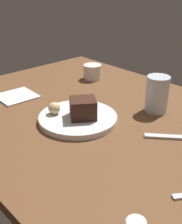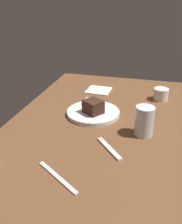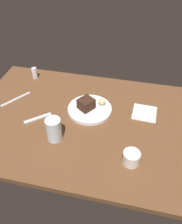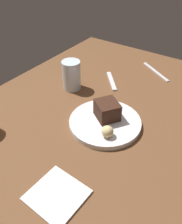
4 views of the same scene
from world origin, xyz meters
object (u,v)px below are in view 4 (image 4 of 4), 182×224
object	(u,v)px
chocolate_cake_slice	(107,110)
folded_napkin	(57,195)
dessert_plate	(105,122)
bread_roll	(107,131)
water_glass	(72,75)
dessert_spoon	(111,81)
butter_knife	(155,72)

from	to	relation	value
chocolate_cake_slice	folded_napkin	xyz separation A→B (cm)	(-31.56, -4.86, -4.54)
dessert_plate	folded_napkin	xyz separation A→B (cm)	(-29.71, -4.35, -0.62)
bread_roll	folded_napkin	world-z (taller)	bread_roll
bread_roll	water_glass	world-z (taller)	water_glass
water_glass	dessert_spoon	bearing A→B (deg)	-39.00
dessert_spoon	water_glass	bearing A→B (deg)	-80.03
butter_knife	bread_roll	bearing A→B (deg)	128.60
dessert_plate	dessert_spoon	distance (cm)	28.44
dessert_plate	chocolate_cake_slice	distance (cm)	4.37
dessert_plate	chocolate_cake_slice	bearing A→B (deg)	15.41
dessert_plate	chocolate_cake_slice	size ratio (longest dim) A/B	3.16
water_glass	butter_knife	world-z (taller)	water_glass
chocolate_cake_slice	bread_roll	size ratio (longest dim) A/B	2.04
bread_roll	folded_napkin	bearing A→B (deg)	179.77
bread_roll	dessert_plate	bearing A→B (deg)	36.72
chocolate_cake_slice	bread_roll	distance (cm)	9.31
dessert_spoon	bread_roll	bearing A→B (deg)	-12.70
folded_napkin	butter_knife	bearing A→B (deg)	3.42
chocolate_cake_slice	bread_roll	xyz separation A→B (cm)	(-7.80, -4.95, -1.12)
dessert_spoon	dessert_plate	bearing A→B (deg)	-14.89
dessert_plate	dessert_spoon	bearing A→B (deg)	26.14
chocolate_cake_slice	folded_napkin	size ratio (longest dim) A/B	0.59
bread_roll	water_glass	xyz separation A→B (cm)	(17.89, 27.97, 2.28)
dessert_plate	butter_knife	xyz separation A→B (cm)	(44.49, 0.09, -0.67)
chocolate_cake_slice	butter_knife	xyz separation A→B (cm)	(42.64, -0.42, -4.59)
bread_roll	butter_knife	bearing A→B (deg)	5.14
chocolate_cake_slice	folded_napkin	world-z (taller)	chocolate_cake_slice
water_glass	dessert_spoon	size ratio (longest dim) A/B	0.80
butter_knife	folded_napkin	bearing A→B (deg)	126.88
dessert_plate	folded_napkin	distance (cm)	30.03
bread_roll	chocolate_cake_slice	bearing A→B (deg)	32.40
chocolate_cake_slice	butter_knife	bearing A→B (deg)	-0.56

